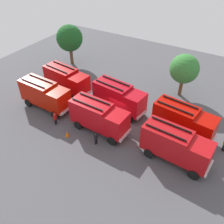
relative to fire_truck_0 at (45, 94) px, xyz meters
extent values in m
plane|color=#4C4C51|center=(9.10, 2.06, -2.15)|extent=(54.39, 54.39, 0.00)
cube|color=#AD1304|center=(2.45, -0.09, -0.05)|extent=(2.29, 2.58, 2.60)
cube|color=#8C9EAD|center=(3.50, -0.13, 0.26)|extent=(0.16, 2.13, 1.46)
cube|color=#AD1304|center=(-1.05, 0.04, 0.10)|extent=(4.89, 2.68, 2.90)
cube|color=black|center=(-1.02, 0.73, 1.67)|extent=(4.32, 0.28, 0.12)
cube|color=black|center=(-1.08, -0.65, 1.67)|extent=(4.32, 0.28, 0.12)
cube|color=silver|center=(3.65, -0.14, -1.20)|extent=(0.29, 2.38, 0.28)
cylinder|color=black|center=(2.69, 1.10, -1.60)|extent=(1.11, 0.39, 1.10)
cylinder|color=black|center=(2.60, -1.30, -1.60)|extent=(1.11, 0.39, 1.10)
cylinder|color=black|center=(-2.21, 1.28, -1.60)|extent=(1.11, 0.39, 1.10)
cylinder|color=black|center=(-2.29, -1.12, -1.60)|extent=(1.11, 0.39, 1.10)
cube|color=#BC0B12|center=(11.13, -0.33, -0.05)|extent=(2.30, 2.59, 2.60)
cube|color=#8C9EAD|center=(12.18, -0.37, 0.26)|extent=(0.17, 2.13, 1.46)
cube|color=#BC0B12|center=(7.63, -0.19, 0.10)|extent=(4.90, 2.70, 2.90)
cube|color=black|center=(7.66, 0.50, 1.67)|extent=(4.32, 0.30, 0.12)
cube|color=black|center=(7.61, -0.87, 1.67)|extent=(4.32, 0.30, 0.12)
cube|color=silver|center=(12.33, -0.38, -1.20)|extent=(0.30, 2.38, 0.28)
cylinder|color=black|center=(11.38, 0.86, -1.60)|extent=(1.11, 0.39, 1.10)
cylinder|color=black|center=(11.28, -1.54, -1.60)|extent=(1.11, 0.39, 1.10)
cylinder|color=black|center=(6.48, 1.06, -1.60)|extent=(1.11, 0.39, 1.10)
cylinder|color=black|center=(6.38, -1.34, -1.60)|extent=(1.11, 0.39, 1.10)
cube|color=#B10F13|center=(20.36, -0.26, -0.05)|extent=(2.36, 2.64, 2.60)
cube|color=#8C9EAD|center=(21.41, -0.33, 0.26)|extent=(0.22, 2.13, 1.46)
cube|color=#B10F13|center=(16.87, -0.03, 0.10)|extent=(4.96, 2.82, 2.90)
cube|color=black|center=(16.91, 0.66, 1.67)|extent=(4.32, 0.41, 0.12)
cube|color=black|center=(16.82, -0.71, 1.67)|extent=(4.32, 0.41, 0.12)
cube|color=silver|center=(21.55, -0.34, -1.20)|extent=(0.36, 2.38, 0.28)
cylinder|color=black|center=(20.64, 0.92, -1.60)|extent=(1.12, 0.42, 1.10)
cylinder|color=black|center=(20.48, -1.47, -1.60)|extent=(1.12, 0.42, 1.10)
cylinder|color=black|center=(15.75, 1.25, -1.60)|extent=(1.12, 0.42, 1.10)
cylinder|color=black|center=(15.59, -1.14, -1.60)|extent=(1.12, 0.42, 1.10)
cube|color=#AE0506|center=(2.43, 4.18, -0.05)|extent=(2.47, 2.73, 2.60)
cube|color=#8C9EAD|center=(3.48, 4.06, 0.26)|extent=(0.32, 2.12, 1.46)
cube|color=#AE0506|center=(-1.04, 4.58, 0.10)|extent=(5.05, 3.03, 2.90)
cube|color=black|center=(-0.97, 5.26, 1.67)|extent=(4.31, 0.61, 0.12)
cube|color=black|center=(-1.12, 3.90, 1.67)|extent=(4.31, 0.61, 0.12)
cube|color=silver|center=(3.63, 4.05, -1.20)|extent=(0.47, 2.38, 0.28)
cylinder|color=black|center=(2.77, 5.35, -1.60)|extent=(1.13, 0.47, 1.10)
cylinder|color=black|center=(2.50, 2.97, -1.60)|extent=(1.13, 0.47, 1.10)
cylinder|color=black|center=(-2.10, 5.91, -1.60)|extent=(1.13, 0.47, 1.10)
cylinder|color=black|center=(-2.37, 3.52, -1.60)|extent=(1.13, 0.47, 1.10)
cube|color=#B50B16|center=(11.11, 4.22, -0.05)|extent=(2.47, 2.74, 2.60)
cube|color=#8C9EAD|center=(12.16, 4.10, 0.26)|extent=(0.32, 2.12, 1.46)
cube|color=#B50B16|center=(7.64, 4.62, 0.10)|extent=(5.06, 3.03, 2.90)
cube|color=black|center=(7.72, 5.31, 1.67)|extent=(4.31, 0.61, 0.12)
cube|color=black|center=(7.56, 3.94, 1.67)|extent=(4.31, 0.61, 0.12)
cube|color=silver|center=(12.31, 4.08, -1.20)|extent=(0.47, 2.38, 0.28)
cylinder|color=black|center=(11.45, 5.39, -1.60)|extent=(1.13, 0.47, 1.10)
cylinder|color=black|center=(11.17, 3.01, -1.60)|extent=(1.13, 0.47, 1.10)
cylinder|color=black|center=(6.58, 5.95, -1.60)|extent=(1.13, 0.47, 1.10)
cylinder|color=black|center=(6.31, 3.57, -1.60)|extent=(1.13, 0.47, 1.10)
cube|color=#B30A02|center=(19.81, 3.87, -0.05)|extent=(2.47, 2.73, 2.60)
cube|color=#8C9EAD|center=(20.85, 3.75, 0.26)|extent=(0.32, 2.12, 1.46)
cube|color=#B30A02|center=(16.33, 4.27, 0.10)|extent=(5.05, 3.03, 2.90)
cube|color=black|center=(16.41, 4.95, 1.67)|extent=(4.31, 0.61, 0.12)
cube|color=black|center=(16.25, 3.59, 1.67)|extent=(4.31, 0.61, 0.12)
cube|color=silver|center=(21.00, 3.73, -1.20)|extent=(0.47, 2.38, 0.28)
cylinder|color=black|center=(20.14, 5.04, -1.60)|extent=(1.13, 0.47, 1.10)
cylinder|color=black|center=(19.87, 2.65, -1.60)|extent=(1.13, 0.47, 1.10)
cylinder|color=black|center=(15.28, 5.60, -1.60)|extent=(1.13, 0.47, 1.10)
cylinder|color=black|center=(15.00, 3.21, -1.60)|extent=(1.13, 0.47, 1.10)
cylinder|color=black|center=(9.69, -2.29, -1.77)|extent=(0.16, 0.16, 0.78)
cylinder|color=black|center=(9.65, -2.50, -1.77)|extent=(0.16, 0.16, 0.78)
cube|color=black|center=(9.67, -2.39, -1.04)|extent=(0.31, 0.46, 0.68)
sphere|color=#9E704C|center=(9.67, -2.39, -0.59)|extent=(0.22, 0.22, 0.22)
cylinder|color=black|center=(9.67, -2.39, -0.50)|extent=(0.27, 0.27, 0.07)
cylinder|color=black|center=(22.33, 3.88, -1.74)|extent=(0.16, 0.16, 0.83)
cylinder|color=black|center=(22.16, 4.00, -1.74)|extent=(0.16, 0.16, 0.83)
cylinder|color=black|center=(3.47, -2.22, -1.75)|extent=(0.16, 0.16, 0.80)
cylinder|color=black|center=(3.43, -2.02, -1.75)|extent=(0.16, 0.16, 0.80)
cube|color=#B7140F|center=(3.45, -2.12, -1.01)|extent=(0.32, 0.46, 0.70)
sphere|color=beige|center=(3.45, -2.12, -0.54)|extent=(0.23, 0.23, 0.23)
cylinder|color=#B7140F|center=(3.45, -2.12, -0.45)|extent=(0.28, 0.28, 0.07)
cylinder|color=brown|center=(-5.37, 12.25, -0.77)|extent=(0.55, 0.55, 2.77)
sphere|color=#19511E|center=(-5.37, 12.25, 2.50)|extent=(4.43, 4.43, 4.43)
cylinder|color=brown|center=(14.49, 12.27, -0.90)|extent=(0.50, 0.50, 2.52)
sphere|color=#337A33|center=(14.49, 12.27, 2.07)|extent=(4.03, 4.03, 4.03)
cone|color=#F2600C|center=(6.80, 7.47, -1.84)|extent=(0.43, 0.43, 0.62)
cone|color=#F2600C|center=(0.82, 7.49, -1.80)|extent=(0.50, 0.50, 0.71)
cone|color=#F2600C|center=(6.04, -3.10, -1.80)|extent=(0.49, 0.49, 0.70)
camera|label=1|loc=(21.35, -18.35, 17.60)|focal=38.97mm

